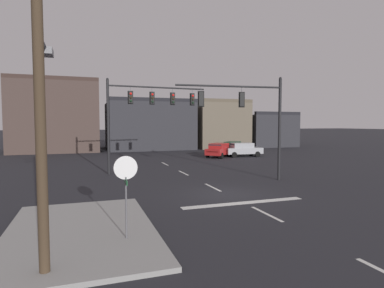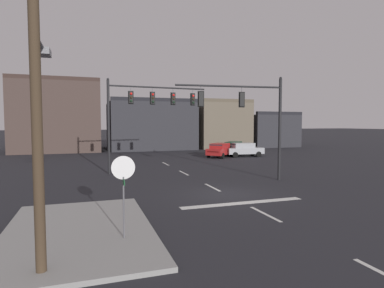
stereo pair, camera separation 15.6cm
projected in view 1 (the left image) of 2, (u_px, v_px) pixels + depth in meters
ground_plane at (227, 194)px, 17.42m from camera, size 400.00×400.00×0.00m
sidewalk_near_corner at (81, 231)px, 11.22m from camera, size 5.00×8.00×0.15m
stop_bar_paint at (244, 203)px, 15.53m from camera, size 6.40×0.50×0.01m
lane_centreline at (213, 187)px, 19.31m from camera, size 0.16×26.40×0.01m
signal_mast_near_side at (251, 112)px, 21.22m from camera, size 7.27×0.97×7.03m
signal_mast_far_side at (143, 107)px, 25.00m from camera, size 7.98×0.59×7.31m
stop_sign at (126, 177)px, 10.22m from camera, size 0.76×0.64×2.83m
car_lot_nearside at (243, 149)px, 37.47m from camera, size 4.56×2.18×1.61m
car_lot_middle at (232, 148)px, 40.11m from camera, size 4.26×4.49×1.61m
car_lot_farside at (219, 150)px, 36.83m from camera, size 4.40×4.37×1.61m
utility_pole at (40, 85)px, 7.81m from camera, size 2.20×2.29×8.78m
building_row at (147, 124)px, 49.10m from camera, size 43.11×10.52×9.92m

